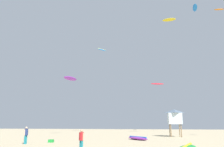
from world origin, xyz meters
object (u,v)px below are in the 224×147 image
kite_aloft_2 (195,8)px  kite_aloft_4 (169,20)px  kite_grounded_near (138,138)px  kite_aloft_6 (70,78)px  person_midground (26,134)px  kite_aloft_0 (157,84)px  kite_aloft_1 (219,9)px  lifeguard_tower (175,116)px  person_foreground (81,138)px  cooler_box (51,141)px  kite_aloft_3 (102,50)px

kite_aloft_2 → kite_aloft_4: 6.08m
kite_grounded_near → kite_aloft_6: size_ratio=1.02×
person_midground → kite_aloft_0: size_ratio=0.58×
kite_aloft_1 → kite_aloft_0: bearing=166.4°
lifeguard_tower → kite_aloft_6: 19.14m
person_foreground → cooler_box: (-5.31, 6.92, -0.80)m
kite_aloft_6 → person_foreground: bearing=-68.9°
kite_aloft_2 → kite_aloft_6: kite_aloft_2 is taller
person_foreground → kite_aloft_1: bearing=174.6°
cooler_box → kite_aloft_0: size_ratio=0.19×
lifeguard_tower → person_midground: bearing=-141.4°
kite_grounded_near → kite_aloft_3: bearing=115.2°
kite_aloft_6 → kite_aloft_2: bearing=16.6°
person_foreground → kite_aloft_6: (-7.93, 20.58, 8.99)m
person_midground → kite_aloft_0: bearing=72.7°
person_foreground → kite_aloft_2: size_ratio=0.47×
kite_aloft_1 → kite_aloft_4: bearing=161.3°
cooler_box → person_foreground: bearing=-52.5°
lifeguard_tower → kite_aloft_4: kite_aloft_4 is taller
kite_aloft_2 → kite_aloft_6: size_ratio=1.00×
kite_grounded_near → kite_aloft_3: kite_aloft_3 is taller
kite_aloft_3 → kite_aloft_6: (-4.40, -7.51, -7.80)m
person_midground → cooler_box: person_midground is taller
kite_aloft_2 → person_midground: bearing=-136.1°
kite_aloft_3 → kite_aloft_4: (15.18, 2.96, 7.60)m
kite_aloft_3 → kite_aloft_6: size_ratio=0.64×
person_foreground → kite_grounded_near: bearing=-166.9°
lifeguard_tower → kite_aloft_1: kite_aloft_1 is taller
person_foreground → kite_aloft_0: bearing=-162.5°
kite_aloft_0 → kite_aloft_4: (3.34, 0.14, 14.99)m
cooler_box → kite_aloft_2: 40.15m
person_foreground → lifeguard_tower: size_ratio=0.39×
person_midground → kite_aloft_6: bearing=106.1°
kite_aloft_0 → kite_aloft_3: 14.24m
person_foreground → kite_aloft_0: kite_aloft_0 is taller
cooler_box → kite_aloft_3: 27.58m
kite_aloft_0 → kite_aloft_4: bearing=2.4°
kite_grounded_near → kite_aloft_2: bearing=52.0°
kite_aloft_1 → kite_aloft_2: bearing=177.2°
kite_aloft_2 → kite_aloft_3: kite_aloft_2 is taller
person_foreground → kite_aloft_3: (-3.54, 28.09, 16.80)m
person_midground → lifeguard_tower: 21.86m
cooler_box → kite_aloft_3: size_ratio=0.25×
kite_aloft_3 → kite_aloft_4: size_ratio=0.73×
person_foreground → cooler_box: size_ratio=2.93×
person_foreground → kite_aloft_1: kite_aloft_1 is taller
kite_aloft_0 → kite_aloft_1: (13.28, -3.22, 15.08)m
person_midground → kite_aloft_6: (-0.71, 15.73, 8.93)m
person_midground → kite_aloft_6: 18.11m
person_midground → kite_aloft_2: size_ratio=0.50×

